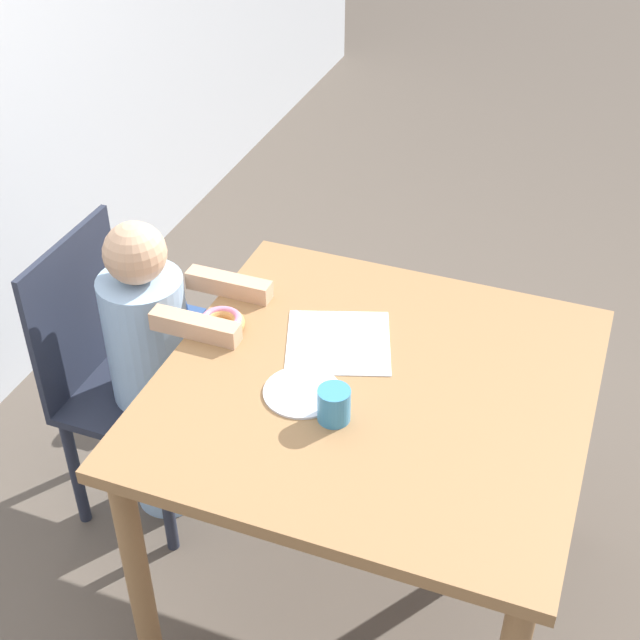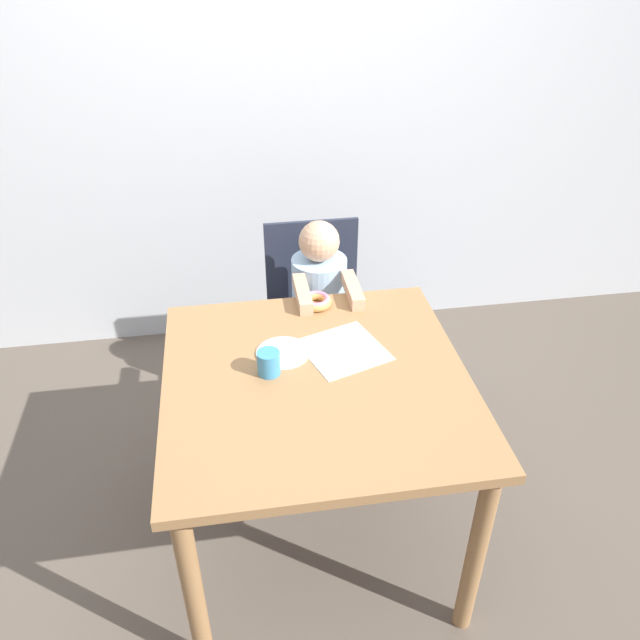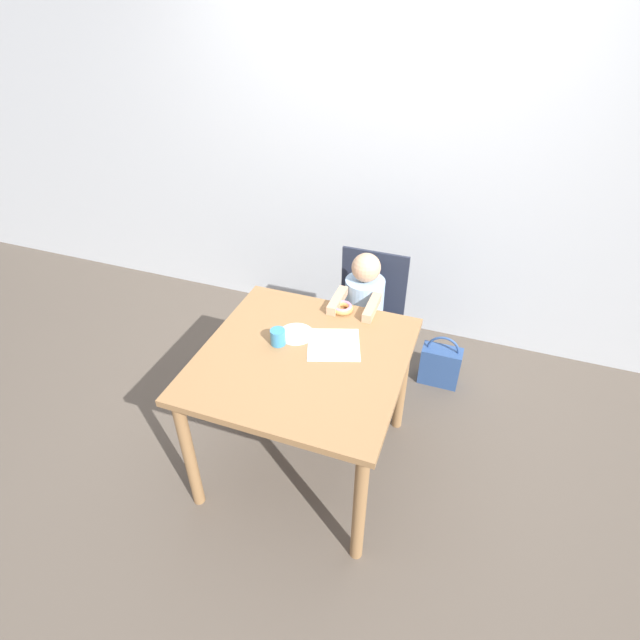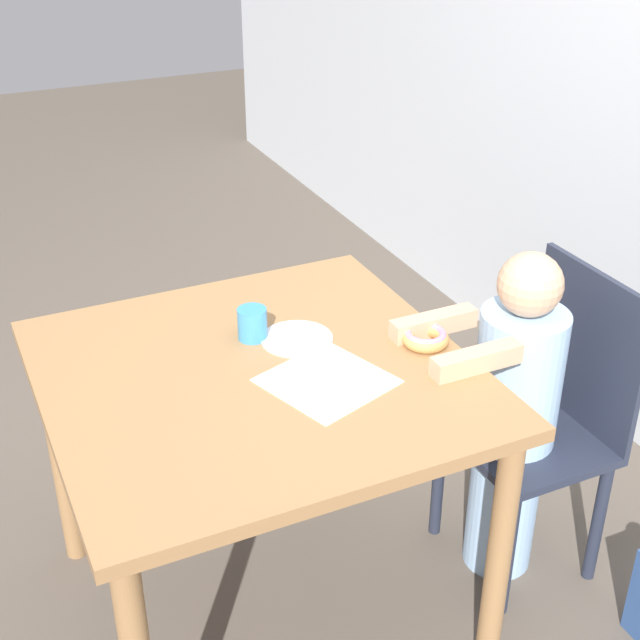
{
  "view_description": "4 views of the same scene",
  "coord_description": "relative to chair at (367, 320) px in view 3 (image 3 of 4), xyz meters",
  "views": [
    {
      "loc": [
        -1.53,
        -0.44,
        2.14
      ],
      "look_at": [
        0.04,
        0.15,
        0.9
      ],
      "focal_mm": 50.0,
      "sensor_mm": 36.0,
      "label": 1
    },
    {
      "loc": [
        -0.23,
        -1.55,
        2.05
      ],
      "look_at": [
        0.04,
        0.15,
        0.9
      ],
      "focal_mm": 35.0,
      "sensor_mm": 36.0,
      "label": 2
    },
    {
      "loc": [
        0.7,
        -1.7,
        2.33
      ],
      "look_at": [
        0.04,
        0.15,
        0.9
      ],
      "focal_mm": 28.0,
      "sensor_mm": 36.0,
      "label": 3
    },
    {
      "loc": [
        1.69,
        -0.63,
        1.91
      ],
      "look_at": [
        0.04,
        0.15,
        0.9
      ],
      "focal_mm": 50.0,
      "sensor_mm": 36.0,
      "label": 4
    }
  ],
  "objects": [
    {
      "name": "cup",
      "position": [
        -0.27,
        -0.75,
        0.35
      ],
      "size": [
        0.07,
        0.07,
        0.08
      ],
      "color": "teal",
      "rests_on": "dining_table"
    },
    {
      "name": "child_figure",
      "position": [
        0.0,
        -0.12,
        0.04
      ],
      "size": [
        0.25,
        0.45,
        1.0
      ],
      "color": "#99BCE0",
      "rests_on": "ground_plane"
    },
    {
      "name": "wall_back",
      "position": [
        -0.12,
        0.69,
        0.78
      ],
      "size": [
        8.0,
        0.05,
        2.5
      ],
      "color": "silver",
      "rests_on": "ground_plane"
    },
    {
      "name": "plate",
      "position": [
        -0.21,
        -0.66,
        0.31
      ],
      "size": [
        0.18,
        0.18,
        0.01
      ],
      "color": "silver",
      "rests_on": "dining_table"
    },
    {
      "name": "dining_table",
      "position": [
        -0.12,
        -0.8,
        0.2
      ],
      "size": [
        0.98,
        1.0,
        0.78
      ],
      "color": "olive",
      "rests_on": "ground_plane"
    },
    {
      "name": "chair",
      "position": [
        0.0,
        0.0,
        0.0
      ],
      "size": [
        0.42,
        0.37,
        0.9
      ],
      "color": "#232838",
      "rests_on": "ground_plane"
    },
    {
      "name": "donut",
      "position": [
        -0.05,
        -0.38,
        0.33
      ],
      "size": [
        0.12,
        0.12,
        0.04
      ],
      "color": "tan",
      "rests_on": "dining_table"
    },
    {
      "name": "handbag",
      "position": [
        0.49,
        0.11,
        -0.32
      ],
      "size": [
        0.26,
        0.13,
        0.38
      ],
      "color": "#2D4C84",
      "rests_on": "ground_plane"
    },
    {
      "name": "napkin",
      "position": [
        -0.0,
        -0.67,
        0.31
      ],
      "size": [
        0.32,
        0.32,
        0.0
      ],
      "color": "white",
      "rests_on": "dining_table"
    },
    {
      "name": "ground_plane",
      "position": [
        -0.12,
        -0.8,
        -0.47
      ],
      "size": [
        12.0,
        12.0,
        0.0
      ],
      "primitive_type": "plane",
      "color": "brown"
    }
  ]
}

